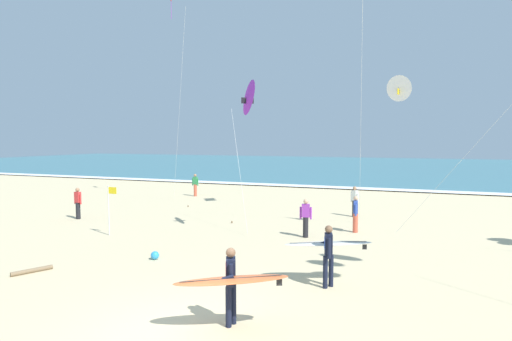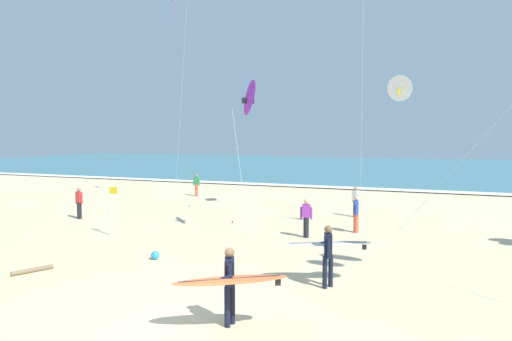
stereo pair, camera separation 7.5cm
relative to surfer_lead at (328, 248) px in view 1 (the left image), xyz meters
The scene contains 16 objects.
ground_plane 4.69m from the surfer_lead, 119.06° to the right, with size 160.00×160.00×0.00m, color beige.
ocean_water 52.96m from the surfer_lead, 92.40° to the left, with size 160.00×60.00×0.08m, color teal.
shoreline_foam 23.33m from the surfer_lead, 95.46° to the left, with size 160.00×1.72×0.01m, color white.
surfer_lead is the anchor object (origin of this frame).
surfer_trailing 3.69m from the surfer_lead, 111.66° to the right, with size 2.39×1.49×1.71m.
kite_diamond_scarlet_near 21.09m from the surfer_lead, 135.87° to the left, with size 2.71×2.45×13.88m.
kite_delta_violet_mid 7.90m from the surfer_lead, 132.77° to the left, with size 2.37×2.94×6.47m.
kite_delta_ivory_low 8.85m from the surfer_lead, 78.47° to the left, with size 4.85×1.94×6.66m.
bystander_red_top 14.65m from the surfer_lead, 159.90° to the left, with size 0.50×0.22×1.59m.
bystander_purple_top 5.68m from the surfer_lead, 110.72° to the left, with size 0.49×0.23×1.59m.
bystander_green_top 19.30m from the surfer_lead, 130.31° to the left, with size 0.50×0.22×1.59m.
bystander_blue_top 7.00m from the surfer_lead, 91.94° to the left, with size 0.23×0.49×1.59m.
bystander_white_top 10.78m from the surfer_lead, 94.34° to the left, with size 0.42×0.33×1.59m.
lifeguard_flag 10.13m from the surfer_lead, 164.52° to the left, with size 0.45×0.05×2.10m.
beach_ball 5.98m from the surfer_lead, behind, with size 0.28×0.28×0.28m, color #2D99DB.
driftwood_log 8.87m from the surfer_lead, 165.70° to the right, with size 0.13×0.13×1.16m, color #846B4C.
Camera 1 is at (4.50, -7.30, 4.02)m, focal length 29.51 mm.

